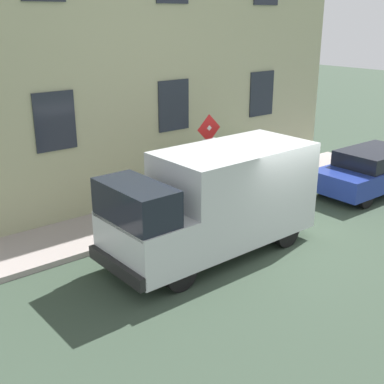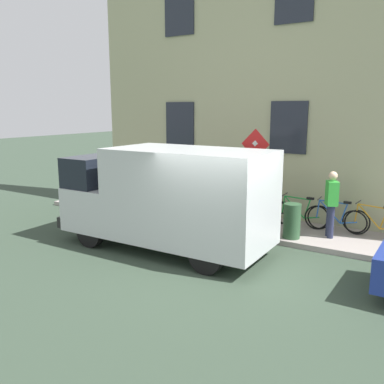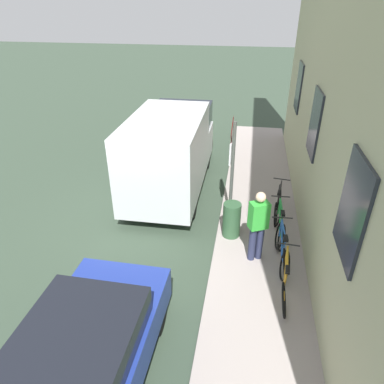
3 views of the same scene
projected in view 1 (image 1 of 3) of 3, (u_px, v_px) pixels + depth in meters
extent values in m
plane|color=#324233|center=(277.00, 241.00, 12.80)|extent=(80.00, 80.00, 0.00)
cube|color=gray|center=(195.00, 203.00, 15.19)|extent=(2.08, 15.70, 0.14)
cube|color=#A9AC83|center=(165.00, 49.00, 14.74)|extent=(0.70, 13.70, 8.98)
cube|color=#232833|center=(262.00, 94.00, 17.25)|extent=(0.06, 1.10, 1.50)
cube|color=#232833|center=(174.00, 105.00, 15.01)|extent=(0.06, 1.10, 1.50)
cube|color=#232833|center=(55.00, 121.00, 12.77)|extent=(0.06, 1.10, 1.50)
cylinder|color=#474C47|center=(207.00, 166.00, 14.03)|extent=(0.09, 0.09, 2.62)
pyramid|color=silver|center=(210.00, 129.00, 13.62)|extent=(0.06, 0.50, 0.50)
pyramid|color=red|center=(209.00, 129.00, 13.62)|extent=(0.04, 0.56, 0.56)
cube|color=white|center=(209.00, 149.00, 13.81)|extent=(0.06, 0.44, 0.56)
cylinder|color=#1933B2|center=(209.00, 147.00, 13.77)|extent=(0.02, 0.24, 0.24)
cube|color=silver|center=(234.00, 191.00, 12.13)|extent=(2.04, 3.82, 2.18)
cube|color=silver|center=(146.00, 241.00, 10.75)|extent=(2.01, 1.42, 1.10)
cube|color=black|center=(136.00, 204.00, 10.32)|extent=(1.93, 1.00, 0.84)
cube|color=black|center=(116.00, 267.00, 10.42)|extent=(2.00, 0.18, 0.28)
cylinder|color=black|center=(180.00, 273.00, 10.41)|extent=(0.23, 0.76, 0.76)
cylinder|color=black|center=(133.00, 245.00, 11.69)|extent=(0.23, 0.76, 0.76)
cylinder|color=black|center=(286.00, 232.00, 12.41)|extent=(0.23, 0.76, 0.76)
cylinder|color=black|center=(236.00, 211.00, 13.69)|extent=(0.23, 0.76, 0.76)
cube|color=navy|center=(370.00, 175.00, 16.16)|extent=(1.80, 4.02, 0.64)
cube|color=black|center=(375.00, 159.00, 16.11)|extent=(1.64, 2.42, 0.60)
cylinder|color=black|center=(366.00, 198.00, 14.91)|extent=(0.19, 0.60, 0.60)
cylinder|color=black|center=(323.00, 185.00, 16.06)|extent=(0.19, 0.60, 0.60)
cylinder|color=black|center=(371.00, 170.00, 17.60)|extent=(0.19, 0.60, 0.60)
torus|color=black|center=(234.00, 173.00, 16.69)|extent=(0.21, 0.67, 0.66)
torus|color=black|center=(258.00, 168.00, 17.26)|extent=(0.21, 0.67, 0.66)
cylinder|color=#C88D1D|center=(242.00, 166.00, 16.80)|extent=(0.08, 0.60, 0.60)
cylinder|color=#C88D1D|center=(244.00, 157.00, 16.75)|extent=(0.09, 0.73, 0.07)
cylinder|color=#C88D1D|center=(250.00, 164.00, 17.00)|extent=(0.05, 0.19, 0.55)
cylinder|color=#C88D1D|center=(253.00, 170.00, 17.16)|extent=(0.07, 0.43, 0.12)
cylinder|color=#C88D1D|center=(235.00, 166.00, 16.62)|extent=(0.04, 0.09, 0.50)
cube|color=black|center=(252.00, 155.00, 16.94)|extent=(0.09, 0.21, 0.06)
cylinder|color=#262626|center=(236.00, 157.00, 16.54)|extent=(0.46, 0.06, 0.03)
torus|color=black|center=(213.00, 180.00, 16.05)|extent=(0.18, 0.67, 0.66)
torus|color=black|center=(235.00, 173.00, 16.72)|extent=(0.18, 0.67, 0.66)
cylinder|color=blue|center=(220.00, 171.00, 16.20)|extent=(0.07, 0.60, 0.60)
cylinder|color=blue|center=(222.00, 163.00, 16.16)|extent=(0.08, 0.73, 0.07)
cylinder|color=blue|center=(228.00, 170.00, 16.44)|extent=(0.05, 0.19, 0.55)
cylinder|color=blue|center=(231.00, 175.00, 16.60)|extent=(0.06, 0.43, 0.12)
cylinder|color=blue|center=(214.00, 172.00, 15.99)|extent=(0.04, 0.09, 0.50)
cube|color=black|center=(230.00, 160.00, 16.38)|extent=(0.09, 0.20, 0.06)
cylinder|color=#262626|center=(214.00, 163.00, 15.90)|extent=(0.46, 0.06, 0.03)
torus|color=black|center=(189.00, 186.00, 15.48)|extent=(0.14, 0.66, 0.66)
torus|color=black|center=(213.00, 179.00, 16.13)|extent=(0.14, 0.66, 0.66)
cylinder|color=green|center=(197.00, 177.00, 15.62)|extent=(0.06, 0.60, 0.60)
cylinder|color=green|center=(199.00, 168.00, 15.57)|extent=(0.06, 0.73, 0.07)
cylinder|color=green|center=(205.00, 175.00, 15.85)|extent=(0.04, 0.19, 0.55)
cylinder|color=green|center=(209.00, 181.00, 16.01)|extent=(0.05, 0.43, 0.12)
cylinder|color=green|center=(189.00, 178.00, 15.41)|extent=(0.04, 0.09, 0.50)
cube|color=black|center=(207.00, 165.00, 15.79)|extent=(0.09, 0.20, 0.06)
cylinder|color=#262626|center=(190.00, 168.00, 15.33)|extent=(0.46, 0.05, 0.03)
torus|color=black|center=(161.00, 192.00, 14.96)|extent=(0.20, 0.67, 0.66)
torus|color=black|center=(191.00, 186.00, 15.47)|extent=(0.20, 0.67, 0.66)
cylinder|color=black|center=(171.00, 183.00, 15.06)|extent=(0.12, 0.60, 0.60)
cylinder|color=black|center=(173.00, 174.00, 15.00)|extent=(0.14, 0.72, 0.07)
cylinder|color=black|center=(181.00, 182.00, 15.24)|extent=(0.06, 0.19, 0.55)
cylinder|color=black|center=(185.00, 188.00, 15.38)|extent=(0.10, 0.43, 0.12)
cylinder|color=black|center=(161.00, 183.00, 14.89)|extent=(0.05, 0.09, 0.50)
cube|color=black|center=(183.00, 171.00, 15.17)|extent=(0.11, 0.21, 0.06)
cylinder|color=#262626|center=(162.00, 174.00, 14.81)|extent=(0.46, 0.10, 0.03)
cylinder|color=#262B47|center=(239.00, 178.00, 15.88)|extent=(0.16, 0.16, 0.85)
cylinder|color=#262B47|center=(233.00, 177.00, 15.95)|extent=(0.16, 0.16, 0.85)
cube|color=green|center=(237.00, 155.00, 15.67)|extent=(0.47, 0.41, 0.62)
sphere|color=beige|center=(237.00, 141.00, 15.52)|extent=(0.22, 0.22, 0.22)
cylinder|color=#2D5133|center=(230.00, 187.00, 14.98)|extent=(0.44, 0.44, 0.90)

